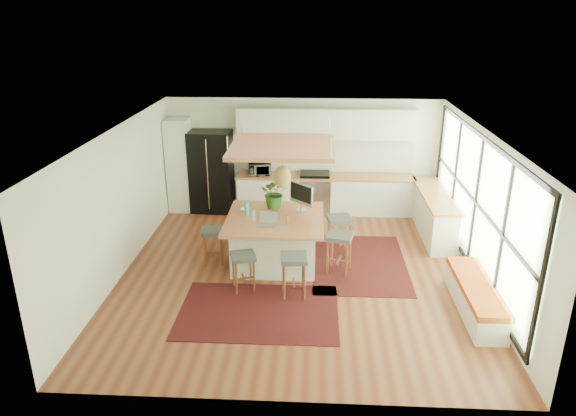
# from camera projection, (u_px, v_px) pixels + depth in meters

# --- Properties ---
(floor) EXTENTS (7.00, 7.00, 0.00)m
(floor) POSITION_uv_depth(u_px,v_px,m) (297.00, 272.00, 9.92)
(floor) COLOR maroon
(floor) RESTS_ON ground
(ceiling) EXTENTS (7.00, 7.00, 0.00)m
(ceiling) POSITION_uv_depth(u_px,v_px,m) (298.00, 131.00, 8.95)
(ceiling) COLOR white
(ceiling) RESTS_ON ground
(wall_back) EXTENTS (6.50, 0.00, 6.50)m
(wall_back) POSITION_uv_depth(u_px,v_px,m) (303.00, 154.00, 12.70)
(wall_back) COLOR white
(wall_back) RESTS_ON ground
(wall_front) EXTENTS (6.50, 0.00, 6.50)m
(wall_front) POSITION_uv_depth(u_px,v_px,m) (287.00, 309.00, 6.17)
(wall_front) COLOR white
(wall_front) RESTS_ON ground
(wall_left) EXTENTS (0.00, 7.00, 7.00)m
(wall_left) POSITION_uv_depth(u_px,v_px,m) (120.00, 202.00, 9.60)
(wall_left) COLOR white
(wall_left) RESTS_ON ground
(wall_right) EXTENTS (0.00, 7.00, 7.00)m
(wall_right) POSITION_uv_depth(u_px,v_px,m) (481.00, 209.00, 9.27)
(wall_right) COLOR white
(wall_right) RESTS_ON ground
(window_wall) EXTENTS (0.10, 6.20, 2.60)m
(window_wall) POSITION_uv_depth(u_px,v_px,m) (480.00, 206.00, 9.26)
(window_wall) COLOR black
(window_wall) RESTS_ON wall_right
(pantry) EXTENTS (0.55, 0.60, 2.25)m
(pantry) POSITION_uv_depth(u_px,v_px,m) (180.00, 165.00, 12.63)
(pantry) COLOR white
(pantry) RESTS_ON floor
(back_counter_base) EXTENTS (4.20, 0.60, 0.88)m
(back_counter_base) POSITION_uv_depth(u_px,v_px,m) (325.00, 195.00, 12.70)
(back_counter_base) COLOR white
(back_counter_base) RESTS_ON floor
(back_counter_top) EXTENTS (4.24, 0.64, 0.05)m
(back_counter_top) POSITION_uv_depth(u_px,v_px,m) (325.00, 177.00, 12.54)
(back_counter_top) COLOR #B0633E
(back_counter_top) RESTS_ON back_counter_base
(backsplash) EXTENTS (4.20, 0.02, 0.80)m
(backsplash) POSITION_uv_depth(u_px,v_px,m) (326.00, 155.00, 12.66)
(backsplash) COLOR white
(backsplash) RESTS_ON wall_back
(upper_cabinets) EXTENTS (4.20, 0.34, 0.70)m
(upper_cabinets) POSITION_uv_depth(u_px,v_px,m) (327.00, 123.00, 12.22)
(upper_cabinets) COLOR white
(upper_cabinets) RESTS_ON wall_back
(range) EXTENTS (0.76, 0.62, 1.00)m
(range) POSITION_uv_depth(u_px,v_px,m) (315.00, 192.00, 12.69)
(range) COLOR #A5A5AA
(range) RESTS_ON floor
(right_counter_base) EXTENTS (0.60, 2.50, 0.88)m
(right_counter_base) POSITION_uv_depth(u_px,v_px,m) (435.00, 215.00, 11.48)
(right_counter_base) COLOR white
(right_counter_base) RESTS_ON floor
(right_counter_top) EXTENTS (0.64, 2.54, 0.05)m
(right_counter_top) POSITION_uv_depth(u_px,v_px,m) (437.00, 195.00, 11.32)
(right_counter_top) COLOR #B0633E
(right_counter_top) RESTS_ON right_counter_base
(window_bench) EXTENTS (0.52, 2.00, 0.50)m
(window_bench) POSITION_uv_depth(u_px,v_px,m) (475.00, 297.00, 8.56)
(window_bench) COLOR white
(window_bench) RESTS_ON floor
(ceiling_panel) EXTENTS (1.86, 1.86, 0.80)m
(ceiling_panel) POSITION_uv_depth(u_px,v_px,m) (282.00, 161.00, 9.57)
(ceiling_panel) COLOR #B0633E
(ceiling_panel) RESTS_ON ceiling
(rug_near) EXTENTS (2.60, 1.80, 0.01)m
(rug_near) POSITION_uv_depth(u_px,v_px,m) (259.00, 311.00, 8.62)
(rug_near) COLOR black
(rug_near) RESTS_ON floor
(rug_right) EXTENTS (1.80, 2.60, 0.01)m
(rug_right) POSITION_uv_depth(u_px,v_px,m) (359.00, 263.00, 10.26)
(rug_right) COLOR black
(rug_right) RESTS_ON floor
(fridge) EXTENTS (1.02, 0.81, 1.97)m
(fridge) POSITION_uv_depth(u_px,v_px,m) (212.00, 173.00, 12.69)
(fridge) COLOR black
(fridge) RESTS_ON floor
(island) EXTENTS (1.85, 1.85, 0.93)m
(island) POSITION_uv_depth(u_px,v_px,m) (275.00, 240.00, 10.17)
(island) COLOR #B0633E
(island) RESTS_ON floor
(stool_near_left) EXTENTS (0.51, 0.51, 0.68)m
(stool_near_left) POSITION_uv_depth(u_px,v_px,m) (243.00, 271.00, 9.19)
(stool_near_left) COLOR #3E4244
(stool_near_left) RESTS_ON floor
(stool_near_right) EXTENTS (0.48, 0.48, 0.75)m
(stool_near_right) POSITION_uv_depth(u_px,v_px,m) (294.00, 277.00, 9.00)
(stool_near_right) COLOR #3E4244
(stool_near_right) RESTS_ON floor
(stool_right_front) EXTENTS (0.55, 0.55, 0.78)m
(stool_right_front) POSITION_uv_depth(u_px,v_px,m) (339.00, 255.00, 9.79)
(stool_right_front) COLOR #3E4244
(stool_right_front) RESTS_ON floor
(stool_right_back) EXTENTS (0.55, 0.55, 0.78)m
(stool_right_back) POSITION_uv_depth(u_px,v_px,m) (339.00, 237.00, 10.58)
(stool_right_back) COLOR #3E4244
(stool_right_back) RESTS_ON floor
(stool_left_side) EXTENTS (0.47, 0.47, 0.70)m
(stool_left_side) POSITION_uv_depth(u_px,v_px,m) (213.00, 246.00, 10.18)
(stool_left_side) COLOR #3E4244
(stool_left_side) RESTS_ON floor
(laptop) EXTENTS (0.39, 0.41, 0.25)m
(laptop) POSITION_uv_depth(u_px,v_px,m) (267.00, 219.00, 9.60)
(laptop) COLOR #A5A5AA
(laptop) RESTS_ON island
(monitor) EXTENTS (0.59, 0.58, 0.57)m
(monitor) POSITION_uv_depth(u_px,v_px,m) (301.00, 198.00, 10.25)
(monitor) COLOR #A5A5AA
(monitor) RESTS_ON island
(microwave) EXTENTS (0.56, 0.38, 0.35)m
(microwave) POSITION_uv_depth(u_px,v_px,m) (260.00, 168.00, 12.53)
(microwave) COLOR #A5A5AA
(microwave) RESTS_ON back_counter_top
(island_plant) EXTENTS (0.69, 0.73, 0.49)m
(island_plant) POSITION_uv_depth(u_px,v_px,m) (275.00, 196.00, 10.43)
(island_plant) COLOR #1E4C19
(island_plant) RESTS_ON island
(island_bowl) EXTENTS (0.23, 0.23, 0.05)m
(island_bowl) POSITION_uv_depth(u_px,v_px,m) (246.00, 210.00, 10.33)
(island_bowl) COLOR silver
(island_bowl) RESTS_ON island
(island_bottle_0) EXTENTS (0.07, 0.07, 0.19)m
(island_bottle_0) POSITION_uv_depth(u_px,v_px,m) (247.00, 210.00, 10.09)
(island_bottle_0) COLOR #39D1E4
(island_bottle_0) RESTS_ON island
(island_bottle_1) EXTENTS (0.07, 0.07, 0.19)m
(island_bottle_1) POSITION_uv_depth(u_px,v_px,m) (253.00, 215.00, 9.85)
(island_bottle_1) COLOR silver
(island_bottle_1) RESTS_ON island
(island_bottle_2) EXTENTS (0.07, 0.07, 0.19)m
(island_bottle_2) POSITION_uv_depth(u_px,v_px,m) (287.00, 219.00, 9.67)
(island_bottle_2) COLOR brown
(island_bottle_2) RESTS_ON island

